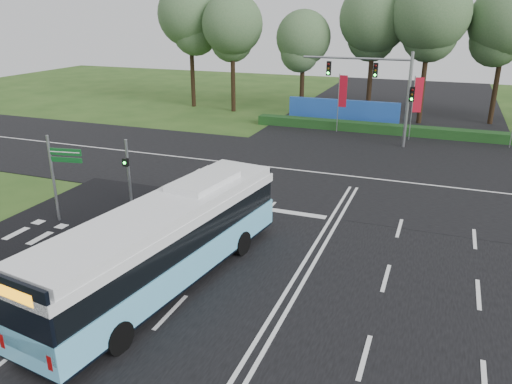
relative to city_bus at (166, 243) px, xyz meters
The scene contains 14 objects.
ground 5.77m from the city_bus, 37.98° to the left, with size 120.00×120.00×0.00m, color #284A18.
road_main 5.77m from the city_bus, 37.98° to the left, with size 20.00×120.00×0.04m, color black.
road_cross 16.08m from the city_bus, 74.27° to the left, with size 120.00×14.00×0.05m, color black.
bike_path 8.36m from the city_bus, behind, with size 5.00×18.00×0.06m, color black.
kerb_strip 6.03m from the city_bus, behind, with size 0.25×18.00×0.12m, color gray.
city_bus is the anchor object (origin of this frame).
pedestrian_signal 8.55m from the city_bus, 133.38° to the left, with size 0.31×0.43×3.64m.
street_sign 8.53m from the city_bus, 156.17° to the left, with size 1.67×0.36×4.33m.
banner_flag_left 27.08m from the city_bus, 88.31° to the left, with size 0.72×0.11×4.86m.
banner_flag_mid 27.31m from the city_bus, 75.62° to the left, with size 0.71×0.28×5.03m.
traffic_light_gantry 24.48m from the city_bus, 79.24° to the left, with size 8.41×0.28×7.00m.
hedge 28.25m from the city_bus, 81.17° to the left, with size 22.00×1.20×0.80m, color #163C16.
blue_hoarding 30.39m from the city_bus, 89.37° to the left, with size 10.00×0.30×2.20m, color #2050B1.
eucalyptus_row 34.48m from the city_bus, 88.75° to the left, with size 41.18×8.75×12.85m.
Camera 1 is at (4.65, -17.61, 9.79)m, focal length 35.00 mm.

